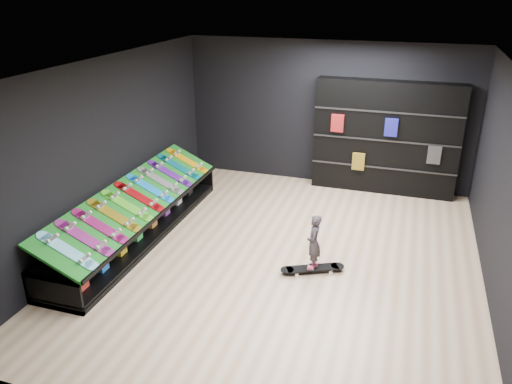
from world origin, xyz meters
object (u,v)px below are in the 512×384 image
(floor_skateboard, at_px, (312,270))
(back_shelving, at_px, (386,138))
(display_rack, at_px, (139,222))
(child, at_px, (313,252))

(floor_skateboard, bearing_deg, back_shelving, 53.09)
(display_rack, height_order, floor_skateboard, display_rack)
(display_rack, xyz_separation_m, floor_skateboard, (3.10, -0.27, -0.21))
(back_shelving, height_order, child, back_shelving)
(floor_skateboard, relative_size, child, 1.89)
(display_rack, bearing_deg, back_shelving, 41.10)
(display_rack, bearing_deg, floor_skateboard, -5.03)
(display_rack, relative_size, child, 8.67)
(floor_skateboard, bearing_deg, child, 0.00)
(back_shelving, distance_m, floor_skateboard, 3.82)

